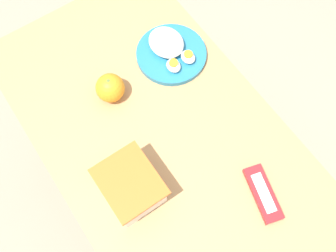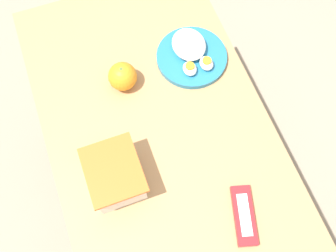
{
  "view_description": "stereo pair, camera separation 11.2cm",
  "coord_description": "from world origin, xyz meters",
  "px_view_note": "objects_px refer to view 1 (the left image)",
  "views": [
    {
      "loc": [
        -0.33,
        0.23,
        1.79
      ],
      "look_at": [
        0.03,
        -0.02,
        0.76
      ],
      "focal_mm": 42.0,
      "sensor_mm": 36.0,
      "label": 1
    },
    {
      "loc": [
        -0.38,
        0.13,
        1.79
      ],
      "look_at": [
        0.03,
        -0.02,
        0.76
      ],
      "focal_mm": 42.0,
      "sensor_mm": 36.0,
      "label": 2
    }
  ],
  "objects_px": {
    "orange_fruit": "(110,88)",
    "candy_bar": "(263,194)",
    "rice_plate": "(170,51)",
    "food_container": "(131,187)"
  },
  "relations": [
    {
      "from": "orange_fruit",
      "to": "candy_bar",
      "type": "height_order",
      "value": "orange_fruit"
    },
    {
      "from": "rice_plate",
      "to": "food_container",
      "type": "bearing_deg",
      "value": 132.13
    },
    {
      "from": "food_container",
      "to": "candy_bar",
      "type": "height_order",
      "value": "food_container"
    },
    {
      "from": "candy_bar",
      "to": "rice_plate",
      "type": "bearing_deg",
      "value": -5.56
    },
    {
      "from": "food_container",
      "to": "rice_plate",
      "type": "height_order",
      "value": "food_container"
    },
    {
      "from": "orange_fruit",
      "to": "candy_bar",
      "type": "relative_size",
      "value": 0.52
    },
    {
      "from": "rice_plate",
      "to": "candy_bar",
      "type": "height_order",
      "value": "rice_plate"
    },
    {
      "from": "food_container",
      "to": "candy_bar",
      "type": "distance_m",
      "value": 0.36
    },
    {
      "from": "orange_fruit",
      "to": "rice_plate",
      "type": "height_order",
      "value": "orange_fruit"
    },
    {
      "from": "orange_fruit",
      "to": "candy_bar",
      "type": "xyz_separation_m",
      "value": [
        -0.49,
        -0.18,
        -0.03
      ]
    }
  ]
}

